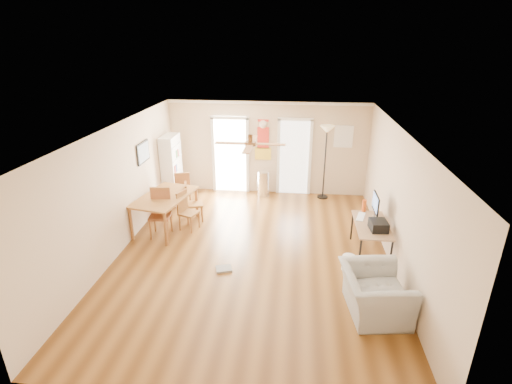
# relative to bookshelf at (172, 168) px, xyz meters

# --- Properties ---
(floor) EXTENTS (7.00, 7.00, 0.00)m
(floor) POSITION_rel_bookshelf_xyz_m (2.55, -2.76, -0.89)
(floor) COLOR brown
(floor) RESTS_ON ground
(ceiling) EXTENTS (5.50, 7.00, 0.00)m
(ceiling) POSITION_rel_bookshelf_xyz_m (2.55, -2.76, 1.71)
(ceiling) COLOR silver
(ceiling) RESTS_ON floor
(wall_back) EXTENTS (5.50, 0.04, 2.60)m
(wall_back) POSITION_rel_bookshelf_xyz_m (2.55, 0.74, 0.41)
(wall_back) COLOR beige
(wall_back) RESTS_ON floor
(wall_front) EXTENTS (5.50, 0.04, 2.60)m
(wall_front) POSITION_rel_bookshelf_xyz_m (2.55, -6.26, 0.41)
(wall_front) COLOR beige
(wall_front) RESTS_ON floor
(wall_left) EXTENTS (0.04, 7.00, 2.60)m
(wall_left) POSITION_rel_bookshelf_xyz_m (-0.20, -2.76, 0.41)
(wall_left) COLOR beige
(wall_left) RESTS_ON floor
(wall_right) EXTENTS (0.04, 7.00, 2.60)m
(wall_right) POSITION_rel_bookshelf_xyz_m (5.30, -2.76, 0.41)
(wall_right) COLOR beige
(wall_right) RESTS_ON floor
(crown_molding) EXTENTS (5.50, 7.00, 0.08)m
(crown_molding) POSITION_rel_bookshelf_xyz_m (2.55, -2.76, 1.67)
(crown_molding) COLOR white
(crown_molding) RESTS_ON wall_back
(kitchen_doorway) EXTENTS (0.90, 0.10, 2.10)m
(kitchen_doorway) POSITION_rel_bookshelf_xyz_m (1.50, 0.73, 0.16)
(kitchen_doorway) COLOR white
(kitchen_doorway) RESTS_ON wall_back
(bathroom_doorway) EXTENTS (0.80, 0.10, 2.10)m
(bathroom_doorway) POSITION_rel_bookshelf_xyz_m (3.30, 0.73, 0.16)
(bathroom_doorway) COLOR white
(bathroom_doorway) RESTS_ON wall_back
(wall_decal) EXTENTS (0.46, 0.03, 1.10)m
(wall_decal) POSITION_rel_bookshelf_xyz_m (2.43, 0.72, 0.66)
(wall_decal) COLOR red
(wall_decal) RESTS_ON wall_back
(ac_grille) EXTENTS (0.50, 0.04, 0.60)m
(ac_grille) POSITION_rel_bookshelf_xyz_m (4.60, 0.71, 0.81)
(ac_grille) COLOR white
(ac_grille) RESTS_ON wall_back
(framed_poster) EXTENTS (0.04, 0.66, 0.48)m
(framed_poster) POSITION_rel_bookshelf_xyz_m (-0.17, -1.36, 0.81)
(framed_poster) COLOR black
(framed_poster) RESTS_ON wall_left
(ceiling_fan) EXTENTS (1.24, 1.24, 0.20)m
(ceiling_fan) POSITION_rel_bookshelf_xyz_m (2.55, -3.06, 1.54)
(ceiling_fan) COLOR #593819
(ceiling_fan) RESTS_ON ceiling
(bookshelf) EXTENTS (0.57, 0.87, 1.77)m
(bookshelf) POSITION_rel_bookshelf_xyz_m (0.00, 0.00, 0.00)
(bookshelf) COLOR silver
(bookshelf) RESTS_ON floor
(dining_table) EXTENTS (1.27, 1.78, 0.81)m
(dining_table) POSITION_rel_bookshelf_xyz_m (0.40, -1.79, -0.48)
(dining_table) COLOR #A16E34
(dining_table) RESTS_ON floor
(dining_chair_right_a) EXTENTS (0.49, 0.49, 0.96)m
(dining_chair_right_a) POSITION_rel_bookshelf_xyz_m (0.95, -1.30, -0.41)
(dining_chair_right_a) COLOR #AB7237
(dining_chair_right_a) RESTS_ON floor
(dining_chair_right_b) EXTENTS (0.48, 0.48, 0.92)m
(dining_chair_right_b) POSITION_rel_bookshelf_xyz_m (0.95, -1.79, -0.43)
(dining_chair_right_b) COLOR #966130
(dining_chair_right_b) RESTS_ON floor
(dining_chair_near) EXTENTS (0.49, 0.49, 1.08)m
(dining_chair_near) POSITION_rel_bookshelf_xyz_m (0.40, -2.17, -0.35)
(dining_chair_near) COLOR brown
(dining_chair_near) RESTS_ON floor
(dining_chair_far) EXTENTS (0.48, 0.48, 0.95)m
(dining_chair_far) POSITION_rel_bookshelf_xyz_m (0.43, -0.43, -0.41)
(dining_chair_far) COLOR #9F6133
(dining_chair_far) RESTS_ON floor
(trash_can) EXTENTS (0.37, 0.37, 0.71)m
(trash_can) POSITION_rel_bookshelf_xyz_m (2.47, 0.45, -0.53)
(trash_can) COLOR silver
(trash_can) RESTS_ON floor
(torchiere_lamp) EXTENTS (0.43, 0.43, 2.03)m
(torchiere_lamp) POSITION_rel_bookshelf_xyz_m (4.14, 0.48, 0.13)
(torchiere_lamp) COLOR black
(torchiere_lamp) RESTS_ON floor
(computer_desk) EXTENTS (0.65, 1.30, 0.70)m
(computer_desk) POSITION_rel_bookshelf_xyz_m (4.93, -2.49, -0.54)
(computer_desk) COLOR #A18057
(computer_desk) RESTS_ON floor
(imac) EXTENTS (0.09, 0.56, 0.52)m
(imac) POSITION_rel_bookshelf_xyz_m (5.02, -2.18, 0.07)
(imac) COLOR black
(imac) RESTS_ON computer_desk
(keyboard) EXTENTS (0.25, 0.45, 0.02)m
(keyboard) POSITION_rel_bookshelf_xyz_m (4.75, -2.18, -0.18)
(keyboard) COLOR white
(keyboard) RESTS_ON computer_desk
(printer) EXTENTS (0.35, 0.40, 0.19)m
(printer) POSITION_rel_bookshelf_xyz_m (5.00, -2.73, -0.10)
(printer) COLOR black
(printer) RESTS_ON computer_desk
(orange_bottle) EXTENTS (0.10, 0.10, 0.27)m
(orange_bottle) POSITION_rel_bookshelf_xyz_m (4.85, -1.88, -0.06)
(orange_bottle) COLOR #D54F13
(orange_bottle) RESTS_ON computer_desk
(wastebasket_a) EXTENTS (0.27, 0.27, 0.30)m
(wastebasket_a) POSITION_rel_bookshelf_xyz_m (4.45, -3.11, -0.74)
(wastebasket_a) COLOR white
(wastebasket_a) RESTS_ON floor
(floor_cloth) EXTENTS (0.36, 0.32, 0.04)m
(floor_cloth) POSITION_rel_bookshelf_xyz_m (2.07, -3.39, -0.87)
(floor_cloth) COLOR gray
(floor_cloth) RESTS_ON floor
(armchair) EXTENTS (1.13, 1.25, 0.73)m
(armchair) POSITION_rel_bookshelf_xyz_m (4.70, -4.31, -0.52)
(armchair) COLOR #9C9C97
(armchair) RESTS_ON floor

